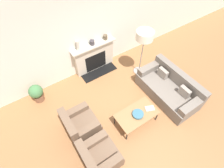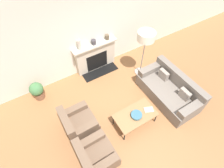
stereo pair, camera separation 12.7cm
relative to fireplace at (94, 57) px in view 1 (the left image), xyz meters
The scene contains 14 objects.
ground_plane 2.61m from the fireplace, 94.97° to the right, with size 18.00×18.00×0.00m, color #99663D.
wall_back 0.99m from the fireplace, 146.76° to the left, with size 18.00×0.06×2.90m.
fireplace is the anchor object (origin of this frame).
couch 2.57m from the fireplace, 60.46° to the right, with size 0.94×1.88×0.79m.
armchair_near 3.14m from the fireplace, 118.37° to the right, with size 0.79×0.81×0.79m.
armchair_far 2.35m from the fireplace, 129.51° to the right, with size 0.79×0.81×0.79m.
coffee_table 2.42m from the fireplace, 93.00° to the right, with size 1.09×0.62×0.41m.
bowl 2.46m from the fireplace, 92.91° to the right, with size 0.29×0.29×0.08m.
book 2.50m from the fireplace, 84.05° to the right, with size 0.29×0.24×0.02m.
floor_lamp 1.76m from the fireplace, 39.87° to the right, with size 0.52×0.52×1.60m.
mantel_vase_left 0.84m from the fireplace, behind, with size 0.10×0.10×0.33m.
mantel_vase_center_left 0.59m from the fireplace, 132.99° to the left, with size 0.15×0.15×0.15m.
mantel_vase_center_right 0.76m from the fireplace, ahead, with size 0.14×0.14×0.15m.
potted_plant 2.10m from the fireplace, behind, with size 0.40×0.40×0.60m.
Camera 1 is at (-1.69, -1.39, 4.41)m, focal length 28.00 mm.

